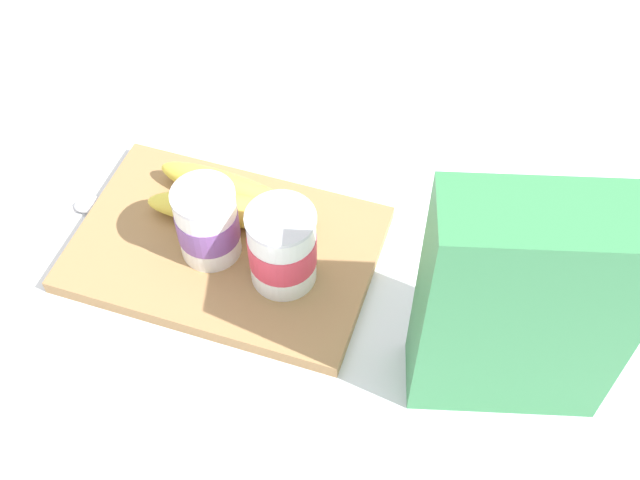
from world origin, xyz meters
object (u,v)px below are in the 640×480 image
object	(u,v)px
cereal_box	(523,309)
banana_bunch	(230,200)
yogurt_cup_front	(282,248)
cutting_board	(226,249)
spoon	(66,207)
yogurt_cup_back	(207,223)

from	to	relation	value
cereal_box	banana_bunch	distance (m)	0.34
yogurt_cup_front	banana_bunch	world-z (taller)	yogurt_cup_front
cutting_board	yogurt_cup_front	size ratio (longest dim) A/B	3.37
banana_bunch	cutting_board	bearing A→B (deg)	102.94
cereal_box	spoon	size ratio (longest dim) A/B	1.98
cereal_box	spoon	world-z (taller)	cereal_box
banana_bunch	spoon	xyz separation A→B (m)	(0.18, 0.04, -0.03)
yogurt_cup_front	spoon	xyz separation A→B (m)	(0.27, -0.02, -0.06)
yogurt_cup_back	spoon	distance (m)	0.19
banana_bunch	spoon	bearing A→B (deg)	13.51
cereal_box	spoon	xyz separation A→B (m)	(0.50, -0.06, -0.12)
cutting_board	cereal_box	size ratio (longest dim) A/B	1.25
yogurt_cup_back	yogurt_cup_front	bearing A→B (deg)	174.60
cereal_box	banana_bunch	xyz separation A→B (m)	(0.31, -0.10, -0.09)
yogurt_cup_front	spoon	distance (m)	0.27
cutting_board	yogurt_cup_front	world-z (taller)	yogurt_cup_front
cutting_board	spoon	world-z (taller)	cutting_board
banana_bunch	yogurt_cup_front	bearing A→B (deg)	143.29
yogurt_cup_front	banana_bunch	xyz separation A→B (m)	(0.08, -0.06, -0.03)
yogurt_cup_front	spoon	world-z (taller)	yogurt_cup_front
yogurt_cup_back	banana_bunch	world-z (taller)	yogurt_cup_back
cereal_box	yogurt_cup_front	bearing A→B (deg)	154.57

